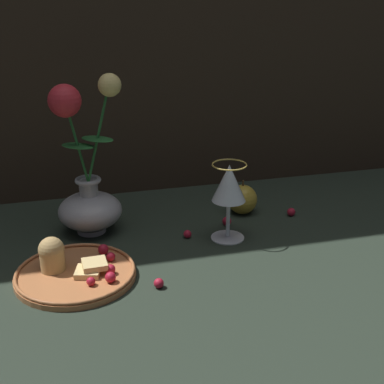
{
  "coord_description": "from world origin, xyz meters",
  "views": [
    {
      "loc": [
        -0.23,
        -0.9,
        0.48
      ],
      "look_at": [
        0.02,
        0.03,
        0.1
      ],
      "focal_mm": 50.0,
      "sensor_mm": 36.0,
      "label": 1
    }
  ],
  "objects_px": {
    "vase": "(88,188)",
    "apple_beside_vase": "(242,199)",
    "plate_with_pastries": "(73,270)",
    "wine_glass": "(229,186)"
  },
  "relations": [
    {
      "from": "vase",
      "to": "plate_with_pastries",
      "type": "relative_size",
      "value": 1.54
    },
    {
      "from": "plate_with_pastries",
      "to": "apple_beside_vase",
      "type": "relative_size",
      "value": 2.71
    },
    {
      "from": "wine_glass",
      "to": "apple_beside_vase",
      "type": "distance_m",
      "value": 0.15
    },
    {
      "from": "apple_beside_vase",
      "to": "plate_with_pastries",
      "type": "bearing_deg",
      "value": -153.72
    },
    {
      "from": "plate_with_pastries",
      "to": "apple_beside_vase",
      "type": "distance_m",
      "value": 0.42
    },
    {
      "from": "plate_with_pastries",
      "to": "apple_beside_vase",
      "type": "bearing_deg",
      "value": 26.28
    },
    {
      "from": "plate_with_pastries",
      "to": "wine_glass",
      "type": "xyz_separation_m",
      "value": [
        0.31,
        0.08,
        0.1
      ]
    },
    {
      "from": "wine_glass",
      "to": "vase",
      "type": "bearing_deg",
      "value": 159.56
    },
    {
      "from": "vase",
      "to": "plate_with_pastries",
      "type": "bearing_deg",
      "value": -104.43
    },
    {
      "from": "vase",
      "to": "apple_beside_vase",
      "type": "bearing_deg",
      "value": 2.08
    }
  ]
}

